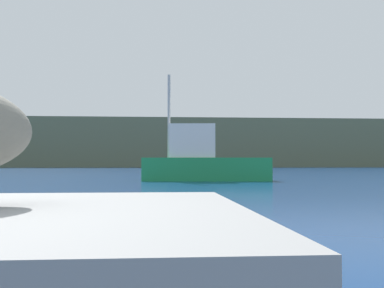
% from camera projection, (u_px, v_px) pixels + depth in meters
% --- Properties ---
extents(hillside_backdrop, '(140.00, 16.07, 7.04)m').
position_uv_depth(hillside_backdrop, '(139.00, 144.00, 75.04)').
color(hillside_backdrop, '#5B664C').
rests_on(hillside_backdrop, ground).
extents(fishing_boat_green, '(5.55, 2.25, 4.58)m').
position_uv_depth(fishing_boat_green, '(202.00, 161.00, 20.76)').
color(fishing_boat_green, '#1E8C4C').
rests_on(fishing_boat_green, ground).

